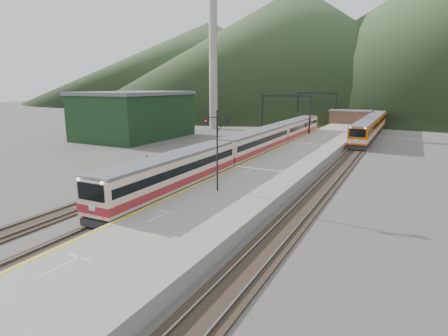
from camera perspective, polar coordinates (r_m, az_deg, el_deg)
The scene contains 20 objects.
ground at distance 25.00m, azimuth -25.68°, elevation -11.80°, with size 400.00×400.00×0.00m, color #47423D.
track_main at distance 57.46m, azimuth 7.38°, elevation 2.70°, with size 2.60×200.00×0.23m.
track_far at distance 59.27m, azimuth 2.81°, elevation 3.09°, with size 2.60×200.00×0.23m.
track_second at distance 54.82m, azimuth 18.79°, elevation 1.66°, with size 2.60×200.00×0.23m.
platform at distance 53.91m, azimuth 12.30°, elevation 2.34°, with size 8.00×100.00×1.00m, color gray.
gantry_near at distance 71.89m, azimuth 9.38°, elevation 9.03°, with size 9.55×0.25×8.00m.
gantry_far at distance 96.01m, azimuth 13.94°, elevation 9.67°, with size 9.55×0.25×8.00m.
warehouse at distance 72.69m, azimuth -13.44°, elevation 7.89°, with size 14.50×20.50×8.60m.
smokestack at distance 85.88m, azimuth -1.66°, elevation 16.02°, with size 1.80×1.80×30.00m, color #9E998E.
station_shed at distance 92.68m, azimuth 18.69°, elevation 7.42°, with size 9.40×4.40×3.10m.
hill_a at distance 212.72m, azimuth 11.12°, elevation 17.77°, with size 180.00×180.00×60.00m, color #2C4622.
hill_b at distance 245.31m, azimuth 30.71°, elevation 17.35°, with size 220.00×220.00×75.00m, color #2C4622.
hill_d at distance 289.46m, azimuth -2.04°, elevation 16.04°, with size 200.00×200.00×55.00m, color #2C4622.
main_train at distance 50.93m, azimuth 4.91°, elevation 3.68°, with size 2.86×58.73×3.49m.
second_train at distance 78.57m, azimuth 21.47°, elevation 5.98°, with size 2.87×39.03×3.50m.
signal_mast at distance 30.98m, azimuth -1.05°, elevation 3.95°, with size 2.14×0.71×6.80m.
short_signal_a at distance 31.02m, azimuth -18.82°, elevation -3.70°, with size 0.23×0.17×2.27m.
short_signal_b at distance 50.31m, azimuth 1.30°, elevation 3.02°, with size 0.24×0.19×2.27m.
short_signal_c at distance 41.46m, azimuth -11.58°, elevation 0.71°, with size 0.22×0.16×2.27m.
worker at distance 32.24m, azimuth -18.64°, elevation -4.20°, with size 0.63×0.41×1.72m, color black.
Camera 1 is at (18.65, -13.47, 9.78)m, focal length 30.00 mm.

